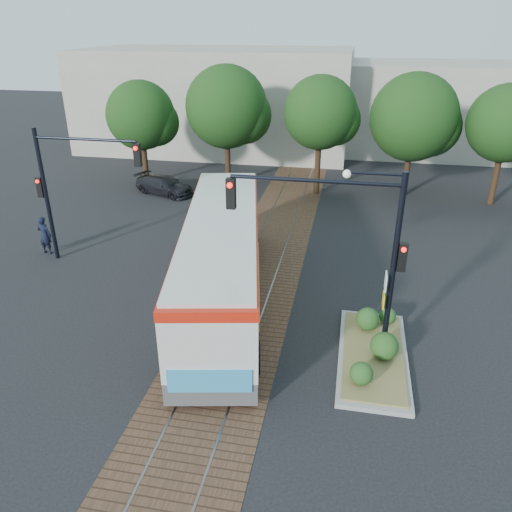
# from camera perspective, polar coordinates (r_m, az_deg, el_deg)

# --- Properties ---
(ground) EXTENTS (120.00, 120.00, 0.00)m
(ground) POSITION_cam_1_polar(r_m,az_deg,el_deg) (18.22, -2.22, -7.99)
(ground) COLOR black
(ground) RESTS_ON ground
(trackbed) EXTENTS (3.60, 40.00, 0.02)m
(trackbed) POSITION_cam_1_polar(r_m,az_deg,el_deg) (21.60, 0.19, -2.27)
(trackbed) COLOR brown
(trackbed) RESTS_ON ground
(tree_row) EXTENTS (26.40, 5.60, 7.67)m
(tree_row) POSITION_cam_1_polar(r_m,az_deg,el_deg) (31.74, 6.87, 15.76)
(tree_row) COLOR #382314
(tree_row) RESTS_ON ground
(warehouses) EXTENTS (40.00, 13.00, 8.00)m
(warehouses) POSITION_cam_1_polar(r_m,az_deg,el_deg) (44.19, 5.88, 17.08)
(warehouses) COLOR #ADA899
(warehouses) RESTS_ON ground
(city_bus) EXTENTS (5.15, 12.96, 3.40)m
(city_bus) POSITION_cam_1_polar(r_m,az_deg,el_deg) (19.07, -3.90, 0.08)
(city_bus) COLOR #4B4B4E
(city_bus) RESTS_ON ground
(traffic_island) EXTENTS (2.20, 5.20, 1.13)m
(traffic_island) POSITION_cam_1_polar(r_m,az_deg,el_deg) (16.97, 13.35, -10.21)
(traffic_island) COLOR gray
(traffic_island) RESTS_ON ground
(signal_pole_main) EXTENTS (5.49, 0.46, 6.00)m
(signal_pole_main) POSITION_cam_1_polar(r_m,az_deg,el_deg) (15.17, 11.16, 2.16)
(signal_pole_main) COLOR black
(signal_pole_main) RESTS_ON ground
(signal_pole_left) EXTENTS (4.99, 0.34, 6.00)m
(signal_pole_left) POSITION_cam_1_polar(r_m,az_deg,el_deg) (23.13, -20.83, 8.26)
(signal_pole_left) COLOR black
(signal_pole_left) RESTS_ON ground
(officer) EXTENTS (0.70, 0.49, 1.83)m
(officer) POSITION_cam_1_polar(r_m,az_deg,el_deg) (25.37, -23.00, 2.21)
(officer) COLOR black
(officer) RESTS_ON ground
(parked_car) EXTENTS (4.32, 2.95, 1.16)m
(parked_car) POSITION_cam_1_polar(r_m,az_deg,el_deg) (32.47, -10.42, 7.99)
(parked_car) COLOR black
(parked_car) RESTS_ON ground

